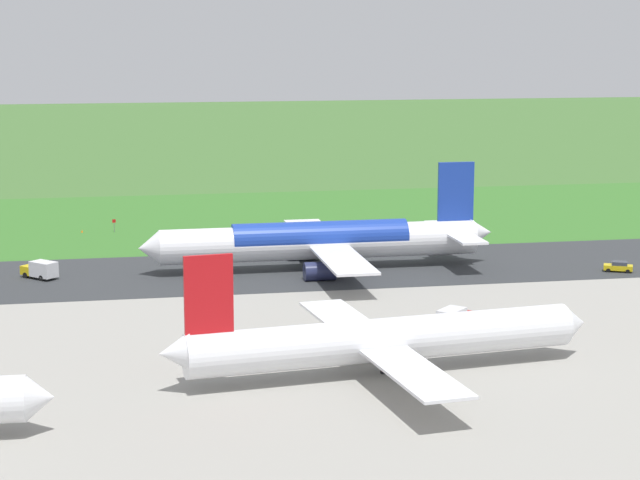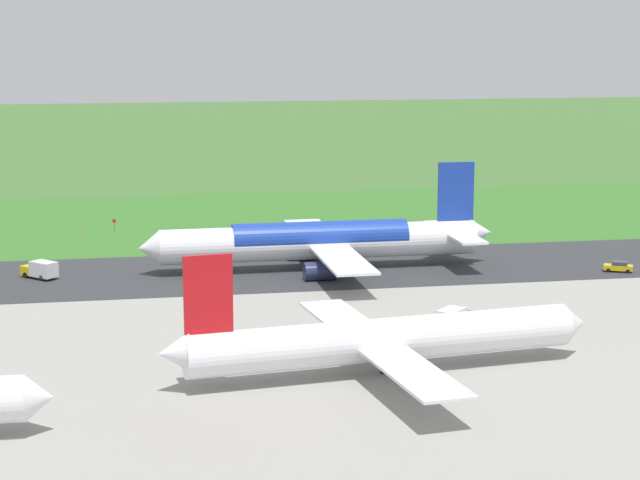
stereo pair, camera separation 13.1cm
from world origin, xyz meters
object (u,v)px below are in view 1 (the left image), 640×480
at_px(traffic_cone_orange, 82,231).
at_px(service_car_followme, 619,266).
at_px(airliner_main, 322,241).
at_px(no_stopping_sign, 114,225).
at_px(service_truck_baggage, 454,318).
at_px(airliner_parked_mid, 381,339).
at_px(service_truck_fuel, 40,270).

bearing_deg(traffic_cone_orange, service_car_followme, 148.64).
distance_m(airliner_main, no_stopping_sign, 48.75).
bearing_deg(service_truck_baggage, traffic_cone_orange, -58.85).
height_order(airliner_parked_mid, service_truck_baggage, airliner_parked_mid).
xyz_separation_m(airliner_main, no_stopping_sign, (30.70, -37.76, -2.95)).
xyz_separation_m(service_car_followme, no_stopping_sign, (73.77, -47.80, 0.56)).
xyz_separation_m(service_car_followme, service_truck_fuel, (84.54, -10.81, 0.56)).
height_order(airliner_parked_mid, no_stopping_sign, airliner_parked_mid).
bearing_deg(service_truck_fuel, service_truck_baggage, 143.29).
bearing_deg(airliner_main, service_truck_fuel, -1.07).
distance_m(airliner_main, service_truck_baggage, 38.26).
bearing_deg(no_stopping_sign, service_car_followme, 147.06).
distance_m(no_stopping_sign, traffic_cone_orange, 5.80).
relative_size(airliner_main, service_car_followme, 11.82).
height_order(airliner_main, traffic_cone_orange, airliner_main).
bearing_deg(service_truck_fuel, airliner_main, 178.93).
bearing_deg(no_stopping_sign, traffic_cone_orange, -6.07).
height_order(airliner_main, service_truck_baggage, airliner_main).
bearing_deg(airliner_main, traffic_cone_orange, -46.54).
bearing_deg(traffic_cone_orange, airliner_main, 133.46).
bearing_deg(service_car_followme, service_truck_fuel, -7.29).
distance_m(airliner_main, airliner_parked_mid, 53.09).
distance_m(airliner_main, service_truck_fuel, 41.58).
bearing_deg(airliner_main, airliner_parked_mid, 86.03).
height_order(service_car_followme, service_truck_fuel, service_truck_fuel).
relative_size(service_car_followme, traffic_cone_orange, 8.30).
bearing_deg(service_truck_baggage, service_car_followme, -141.46).
xyz_separation_m(service_car_followme, traffic_cone_orange, (79.43, -48.40, -0.57)).
relative_size(airliner_parked_mid, service_car_followme, 10.42).
xyz_separation_m(airliner_parked_mid, no_stopping_sign, (27.02, -90.72, -2.39)).
height_order(no_stopping_sign, traffic_cone_orange, no_stopping_sign).
height_order(airliner_parked_mid, service_truck_fuel, airliner_parked_mid).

